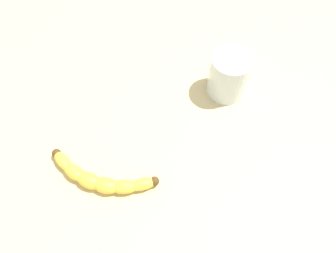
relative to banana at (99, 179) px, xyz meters
The scene contains 3 objects.
wooden_tabletop 16.26cm from the banana, 152.45° to the left, with size 120.00×120.00×3.00cm, color #D3C189.
banana is the anchor object (origin of this frame).
smoothie_glass 36.88cm from the banana, 149.05° to the left, with size 9.21×9.21×11.34cm.
Camera 1 is at (32.27, 13.74, 68.84)cm, focal length 35.26 mm.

